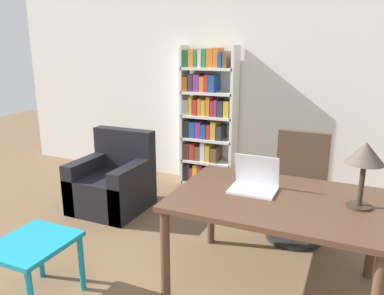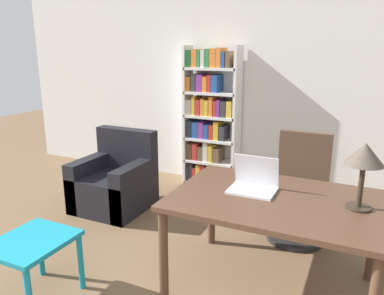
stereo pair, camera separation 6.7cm
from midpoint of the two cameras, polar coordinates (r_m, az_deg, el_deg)
wall_back at (r=4.93m, az=12.56°, el=8.79°), size 8.00×0.06×2.70m
desk at (r=2.92m, az=13.20°, el=-9.12°), size 1.53×1.06×0.77m
laptop at (r=2.97m, az=9.99°, el=-5.39°), size 0.35×0.26×0.27m
table_lamp at (r=2.78m, az=25.42°, el=-1.35°), size 0.26×0.26×0.47m
office_chair at (r=3.89m, az=16.54°, el=-6.73°), size 0.56×0.56×1.05m
side_table_blue at (r=3.07m, az=-22.52°, el=-14.18°), size 0.50×0.57×0.50m
armchair at (r=4.53m, az=-11.20°, el=-5.39°), size 0.78×0.78×0.91m
bookshelf at (r=5.05m, az=2.96°, el=4.29°), size 0.75×0.28×1.88m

